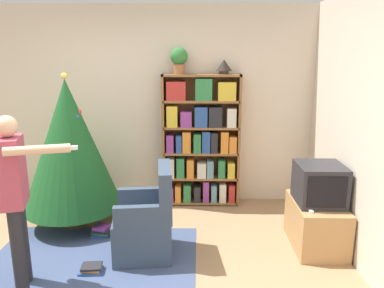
{
  "coord_description": "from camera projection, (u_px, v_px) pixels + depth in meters",
  "views": [
    {
      "loc": [
        0.76,
        -2.94,
        1.97
      ],
      "look_at": [
        0.68,
        0.9,
        1.05
      ],
      "focal_mm": 35.0,
      "sensor_mm": 36.0,
      "label": 1
    }
  ],
  "objects": [
    {
      "name": "armchair",
      "position": [
        147.0,
        224.0,
        3.72
      ],
      "size": [
        0.63,
        0.62,
        0.92
      ],
      "rotation": [
        0.0,
        0.0,
        -1.45
      ],
      "color": "#334256",
      "rests_on": "ground_plane"
    },
    {
      "name": "ground_plane",
      "position": [
        113.0,
        282.0,
        3.33
      ],
      "size": [
        14.0,
        14.0,
        0.0
      ],
      "primitive_type": "plane",
      "color": "#9E7A56"
    },
    {
      "name": "table_lamp",
      "position": [
        224.0,
        66.0,
        4.68
      ],
      "size": [
        0.2,
        0.2,
        0.18
      ],
      "color": "#473828",
      "rests_on": "bookshelf"
    },
    {
      "name": "book_pile_near_tree",
      "position": [
        101.0,
        231.0,
        4.16
      ],
      "size": [
        0.23,
        0.19,
        0.12
      ],
      "color": "#284C93",
      "rests_on": "ground_plane"
    },
    {
      "name": "potted_plant",
      "position": [
        179.0,
        59.0,
        4.67
      ],
      "size": [
        0.22,
        0.22,
        0.33
      ],
      "color": "#935B38",
      "rests_on": "bookshelf"
    },
    {
      "name": "game_remote",
      "position": [
        310.0,
        210.0,
        3.63
      ],
      "size": [
        0.04,
        0.12,
        0.02
      ],
      "color": "white",
      "rests_on": "tv_stand"
    },
    {
      "name": "television",
      "position": [
        319.0,
        184.0,
        3.8
      ],
      "size": [
        0.46,
        0.48,
        0.4
      ],
      "color": "#28282D",
      "rests_on": "tv_stand"
    },
    {
      "name": "tv_stand",
      "position": [
        316.0,
        224.0,
        3.91
      ],
      "size": [
        0.49,
        0.77,
        0.49
      ],
      "color": "tan",
      "rests_on": "ground_plane"
    },
    {
      "name": "standing_person",
      "position": [
        15.0,
        190.0,
        3.06
      ],
      "size": [
        0.7,
        0.45,
        1.51
      ],
      "rotation": [
        0.0,
        0.0,
        -1.3
      ],
      "color": "#232328",
      "rests_on": "ground_plane"
    },
    {
      "name": "book_pile_by_chair",
      "position": [
        91.0,
        269.0,
        3.47
      ],
      "size": [
        0.22,
        0.17,
        0.07
      ],
      "color": "#284C93",
      "rests_on": "ground_plane"
    },
    {
      "name": "christmas_tree",
      "position": [
        70.0,
        145.0,
        4.26
      ],
      "size": [
        1.12,
        1.12,
        1.78
      ],
      "color": "#4C3323",
      "rests_on": "ground_plane"
    },
    {
      "name": "bookshelf",
      "position": [
        201.0,
        141.0,
        4.9
      ],
      "size": [
        1.0,
        0.26,
        1.73
      ],
      "color": "brown",
      "rests_on": "ground_plane"
    },
    {
      "name": "area_rug",
      "position": [
        89.0,
        268.0,
        3.53
      ],
      "size": [
        2.02,
        1.71,
        0.01
      ],
      "color": "#3D4C70",
      "rests_on": "ground_plane"
    },
    {
      "name": "wall_back",
      "position": [
        143.0,
        106.0,
        5.01
      ],
      "size": [
        8.0,
        0.1,
        2.6
      ],
      "color": "beige",
      "rests_on": "ground_plane"
    }
  ]
}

